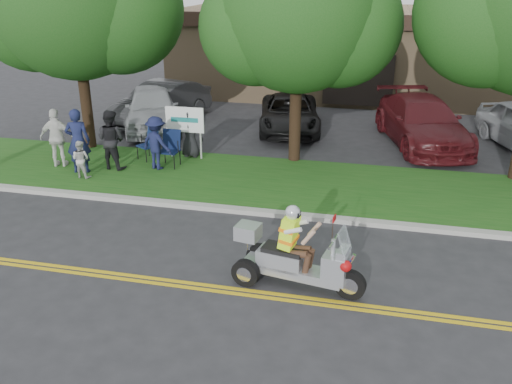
% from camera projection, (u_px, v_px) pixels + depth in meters
% --- Properties ---
extents(ground, '(120.00, 120.00, 0.00)m').
position_uv_depth(ground, '(211.00, 274.00, 10.90)').
color(ground, '#28282B').
rests_on(ground, ground).
extents(centerline_near, '(60.00, 0.10, 0.01)m').
position_uv_depth(centerline_near, '(202.00, 289.00, 10.37)').
color(centerline_near, gold).
rests_on(centerline_near, ground).
extents(centerline_far, '(60.00, 0.10, 0.01)m').
position_uv_depth(centerline_far, '(204.00, 285.00, 10.52)').
color(centerline_far, gold).
rests_on(centerline_far, ground).
extents(curb, '(60.00, 0.25, 0.12)m').
position_uv_depth(curb, '(247.00, 211.00, 13.62)').
color(curb, '#A8A89E').
rests_on(curb, ground).
extents(grass_verge, '(60.00, 4.00, 0.10)m').
position_uv_depth(grass_verge, '(265.00, 181.00, 15.56)').
color(grass_verge, '#184F15').
rests_on(grass_verge, ground).
extents(commercial_building, '(18.00, 8.20, 4.00)m').
position_uv_depth(commercial_building, '(364.00, 51.00, 26.83)').
color(commercial_building, '#9E7F5B').
rests_on(commercial_building, ground).
extents(tree_mid, '(5.88, 4.80, 7.05)m').
position_uv_depth(tree_mid, '(300.00, 17.00, 15.63)').
color(tree_mid, '#332114').
rests_on(tree_mid, ground).
extents(business_sign, '(1.25, 0.06, 1.75)m').
position_uv_depth(business_sign, '(185.00, 123.00, 16.98)').
color(business_sign, silver).
rests_on(business_sign, ground).
extents(trike_scooter, '(2.58, 1.04, 1.69)m').
position_uv_depth(trike_scooter, '(293.00, 259.00, 10.28)').
color(trike_scooter, black).
rests_on(trike_scooter, ground).
extents(lawn_chair_a, '(0.76, 0.76, 1.03)m').
position_uv_depth(lawn_chair_a, '(150.00, 141.00, 17.11)').
color(lawn_chair_a, black).
rests_on(lawn_chair_a, grass_verge).
extents(lawn_chair_b, '(0.59, 0.62, 1.10)m').
position_uv_depth(lawn_chair_b, '(170.00, 146.00, 16.52)').
color(lawn_chair_b, black).
rests_on(lawn_chair_b, grass_verge).
extents(spectator_adult_left, '(0.81, 0.65, 1.92)m').
position_uv_depth(spectator_adult_left, '(78.00, 141.00, 15.81)').
color(spectator_adult_left, '#181E45').
rests_on(spectator_adult_left, grass_verge).
extents(spectator_adult_mid, '(0.96, 0.80, 1.79)m').
position_uv_depth(spectator_adult_mid, '(111.00, 140.00, 16.15)').
color(spectator_adult_mid, black).
rests_on(spectator_adult_mid, grass_verge).
extents(spectator_adult_right, '(1.11, 0.64, 1.78)m').
position_uv_depth(spectator_adult_right, '(57.00, 138.00, 16.34)').
color(spectator_adult_right, white).
rests_on(spectator_adult_right, grass_verge).
extents(spectator_chair_a, '(1.18, 0.91, 1.61)m').
position_uv_depth(spectator_chair_a, '(156.00, 143.00, 16.15)').
color(spectator_chair_a, '#171C41').
rests_on(spectator_chair_a, grass_verge).
extents(spectator_chair_b, '(0.80, 0.53, 1.59)m').
position_uv_depth(spectator_chair_b, '(190.00, 132.00, 17.23)').
color(spectator_chair_b, black).
rests_on(spectator_chair_b, grass_verge).
extents(child_right, '(0.57, 0.46, 1.10)m').
position_uv_depth(child_right, '(81.00, 159.00, 15.55)').
color(child_right, beige).
rests_on(child_right, grass_verge).
extents(parked_car_far_left, '(3.64, 5.21, 1.65)m').
position_uv_depth(parked_car_far_left, '(152.00, 108.00, 20.65)').
color(parked_car_far_left, '#A7AAAE').
rests_on(parked_car_far_left, ground).
extents(parked_car_left, '(2.92, 5.09, 1.59)m').
position_uv_depth(parked_car_left, '(161.00, 103.00, 21.59)').
color(parked_car_left, '#2D2E30').
rests_on(parked_car_left, ground).
extents(parked_car_mid, '(3.01, 5.04, 1.31)m').
position_uv_depth(parked_car_mid, '(289.00, 114.00, 20.53)').
color(parked_car_mid, black).
rests_on(parked_car_mid, ground).
extents(parked_car_right, '(3.67, 5.95, 1.61)m').
position_uv_depth(parked_car_right, '(422.00, 122.00, 18.80)').
color(parked_car_right, '#4F1217').
rests_on(parked_car_right, ground).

